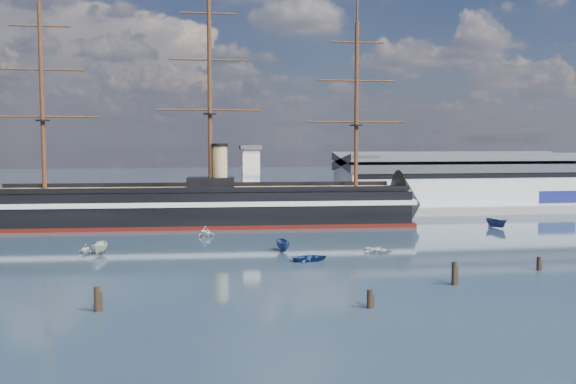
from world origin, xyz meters
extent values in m
plane|color=#172536|center=(0.00, 40.00, 0.00)|extent=(600.00, 600.00, 0.00)
cube|color=slate|center=(10.00, 76.00, 0.00)|extent=(180.00, 18.00, 2.00)
cube|color=#B7BABC|center=(58.00, 80.00, 7.00)|extent=(62.00, 20.00, 10.00)
cube|color=#3F4247|center=(58.00, 80.00, 12.60)|extent=(63.00, 21.00, 2.00)
cube|color=silver|center=(3.00, 73.00, 9.00)|extent=(4.00, 4.00, 14.00)
cube|color=#3F4247|center=(3.00, 73.00, 16.50)|extent=(5.00, 5.00, 1.00)
cube|color=black|center=(-8.84, 60.00, 4.00)|extent=(88.66, 20.16, 7.00)
cube|color=silver|center=(-8.84, 60.00, 5.20)|extent=(90.67, 20.49, 1.00)
cube|color=#470F09|center=(-8.84, 60.00, 0.35)|extent=(90.67, 20.45, 0.90)
cone|color=black|center=(37.66, 60.00, 3.70)|extent=(11.73, 16.18, 15.68)
cube|color=brown|center=(-8.84, 60.00, 7.60)|extent=(88.60, 18.88, 0.40)
cube|color=black|center=(-6.84, 60.00, 9.00)|extent=(10.27, 6.47, 2.50)
cylinder|color=tan|center=(-4.84, 60.00, 12.50)|extent=(3.20, 3.20, 9.00)
cylinder|color=#381E0F|center=(-40.84, 60.00, 26.80)|extent=(0.90, 0.90, 38.00)
cylinder|color=#381E0F|center=(-6.84, 60.00, 28.80)|extent=(0.90, 0.90, 42.00)
cylinder|color=#381E0F|center=(25.16, 60.00, 25.80)|extent=(0.90, 0.90, 36.00)
imported|color=beige|center=(-25.66, 27.22, 0.00)|extent=(6.23, 2.94, 2.40)
imported|color=navy|center=(6.69, 16.44, 0.00)|extent=(1.71, 3.45, 1.55)
imported|color=navy|center=(3.82, 25.16, 0.00)|extent=(6.21, 2.52, 2.45)
imported|color=white|center=(-8.41, 43.76, 0.00)|extent=(6.51, 4.71, 2.19)
imported|color=silver|center=(18.93, 21.62, 0.00)|extent=(2.88, 2.95, 1.37)
imported|color=navy|center=(51.73, 46.21, 0.00)|extent=(6.69, 4.25, 2.51)
imported|color=silver|center=(-28.17, 29.07, 0.00)|extent=(4.47, 2.92, 1.51)
cylinder|color=black|center=(-21.21, -8.12, 0.00)|extent=(0.64, 0.64, 3.39)
cylinder|color=black|center=(8.05, -11.22, 0.00)|extent=(0.64, 0.64, 2.75)
cylinder|color=black|center=(21.68, -2.11, 0.00)|extent=(0.64, 0.64, 3.72)
cylinder|color=black|center=(37.31, 4.91, 0.00)|extent=(0.64, 0.64, 2.60)
camera|label=1|loc=(-11.21, -77.84, 18.44)|focal=40.00mm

